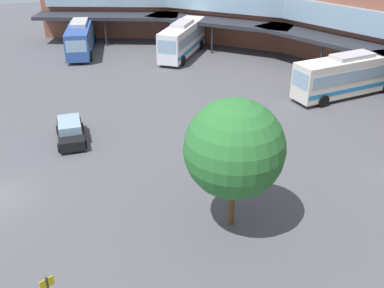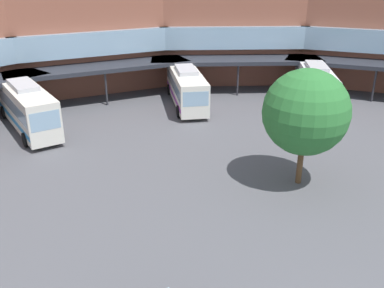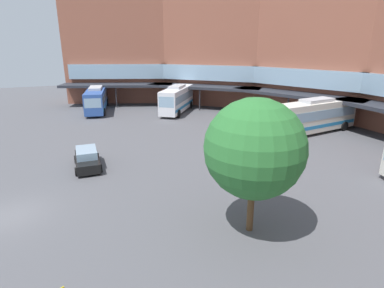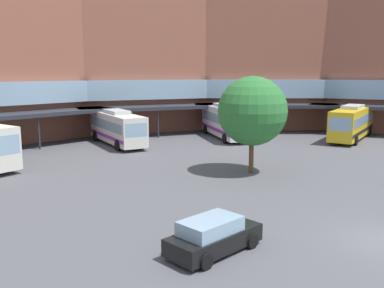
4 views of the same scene
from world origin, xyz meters
name	(u,v)px [view 4 (image 4 of 4)]	position (x,y,z in m)	size (l,w,h in m)	color
station_building	(64,67)	(0.00, 27.63, 8.01)	(86.48, 40.07, 16.85)	#93543F
bus_0	(225,121)	(18.33, 24.67, 1.99)	(7.80, 10.53, 3.93)	white
bus_3	(352,122)	(27.49, 13.75, 1.96)	(11.97, 4.96, 3.87)	gold
bus_5	(117,127)	(7.03, 29.92, 1.84)	(5.43, 10.93, 3.63)	silver
parked_car	(213,236)	(-6.26, 4.85, 0.74)	(4.44, 2.11, 1.53)	black
plaza_tree	(252,111)	(6.60, 12.33, 4.69)	(5.18, 5.18, 7.29)	brown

